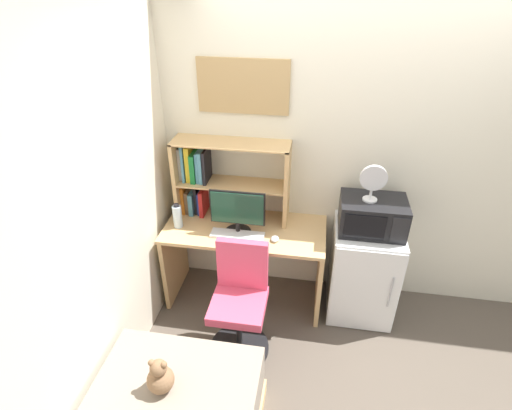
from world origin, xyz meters
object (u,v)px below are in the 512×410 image
object	(u,v)px
microwave	(372,215)
wall_corkboard	(243,86)
bed	(180,405)
keyboard	(237,235)
monitor	(237,212)
water_bottle	(177,216)
hutch_bookshelf	(213,176)
desk_fan	(373,181)
computer_mouse	(275,239)
teddy_bear	(160,377)
mini_fridge	(363,271)
desk_chair	(240,306)

from	to	relation	value
microwave	wall_corkboard	bearing A→B (deg)	165.69
microwave	bed	bearing A→B (deg)	-132.59
microwave	keyboard	bearing A→B (deg)	-172.11
keyboard	wall_corkboard	xyz separation A→B (m)	(-0.02, 0.41, 1.08)
monitor	keyboard	distance (m)	0.19
water_bottle	microwave	world-z (taller)	microwave
hutch_bookshelf	desk_fan	distance (m)	1.28
bed	wall_corkboard	bearing A→B (deg)	85.05
computer_mouse	bed	distance (m)	1.34
hutch_bookshelf	bed	bearing A→B (deg)	-85.71
water_bottle	teddy_bear	size ratio (longest dim) A/B	0.88
hutch_bookshelf	mini_fridge	xyz separation A→B (m)	(1.30, -0.16, -0.70)
keyboard	mini_fridge	size ratio (longest dim) A/B	0.52
teddy_bear	desk_fan	bearing A→B (deg)	47.82
hutch_bookshelf	water_bottle	xyz separation A→B (m)	(-0.25, -0.25, -0.26)
microwave	wall_corkboard	world-z (taller)	wall_corkboard
monitor	desk_fan	bearing A→B (deg)	5.16
keyboard	computer_mouse	distance (m)	0.31
water_bottle	desk_fan	size ratio (longest dim) A/B	0.74
computer_mouse	wall_corkboard	size ratio (longest dim) A/B	0.11
water_bottle	hutch_bookshelf	bearing A→B (deg)	44.42
bed	wall_corkboard	size ratio (longest dim) A/B	1.44
monitor	desk_fan	distance (m)	1.06
monitor	microwave	world-z (taller)	monitor
hutch_bookshelf	mini_fridge	world-z (taller)	hutch_bookshelf
desk_chair	wall_corkboard	bearing A→B (deg)	97.78
teddy_bear	microwave	bearing A→B (deg)	47.05
wall_corkboard	keyboard	bearing A→B (deg)	-87.87
bed	wall_corkboard	xyz separation A→B (m)	(0.14, 1.56, 1.62)
keyboard	computer_mouse	bearing A→B (deg)	-3.04
desk_chair	teddy_bear	size ratio (longest dim) A/B	3.79
mini_fridge	desk_fan	distance (m)	0.86
mini_fridge	teddy_bear	xyz separation A→B (m)	(-1.26, -1.35, 0.15)
computer_mouse	teddy_bear	world-z (taller)	computer_mouse
hutch_bookshelf	water_bottle	world-z (taller)	hutch_bookshelf
water_bottle	mini_fridge	bearing A→B (deg)	3.15
desk_chair	teddy_bear	bearing A→B (deg)	-111.90
hutch_bookshelf	wall_corkboard	bearing A→B (deg)	24.22
keyboard	desk_fan	world-z (taller)	desk_fan
hutch_bookshelf	desk_fan	xyz separation A→B (m)	(1.26, -0.17, 0.15)
hutch_bookshelf	microwave	world-z (taller)	hutch_bookshelf
desk_fan	computer_mouse	bearing A→B (deg)	-167.50
hutch_bookshelf	computer_mouse	xyz separation A→B (m)	(0.57, -0.32, -0.35)
desk_fan	teddy_bear	size ratio (longest dim) A/B	1.19
hutch_bookshelf	desk_fan	bearing A→B (deg)	-7.47
computer_mouse	desk_fan	xyz separation A→B (m)	(0.70, 0.15, 0.50)
mini_fridge	desk_fan	world-z (taller)	desk_fan
keyboard	microwave	world-z (taller)	microwave
mini_fridge	bed	world-z (taller)	mini_fridge
computer_mouse	microwave	xyz separation A→B (m)	(0.73, 0.16, 0.19)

